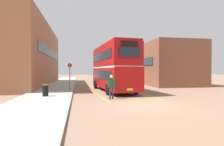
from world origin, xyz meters
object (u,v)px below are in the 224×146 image
at_px(double_decker_bus, 113,67).
at_px(bus_stop_sign, 70,74).
at_px(litter_bin, 45,90).
at_px(pedestrian_boarding, 111,85).
at_px(single_deck_bus, 115,73).

xyz_separation_m(double_decker_bus, bus_stop_sign, (-4.44, 0.60, -0.72)).
xyz_separation_m(litter_bin, bus_stop_sign, (1.65, 4.63, 1.20)).
relative_size(double_decker_bus, litter_bin, 11.12).
bearing_deg(pedestrian_boarding, bus_stop_sign, 118.13).
height_order(double_decker_bus, single_deck_bus, double_decker_bus).
relative_size(double_decker_bus, bus_stop_sign, 3.62).
relative_size(single_deck_bus, bus_stop_sign, 3.27).
distance_m(double_decker_bus, litter_bin, 7.55).
bearing_deg(single_deck_bus, bus_stop_sign, -118.73).
relative_size(double_decker_bus, pedestrian_boarding, 5.56).
height_order(single_deck_bus, litter_bin, single_deck_bus).
bearing_deg(bus_stop_sign, litter_bin, -109.59).
distance_m(double_decker_bus, single_deck_bus, 14.45).
relative_size(single_deck_bus, pedestrian_boarding, 5.02).
bearing_deg(bus_stop_sign, pedestrian_boarding, -61.87).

